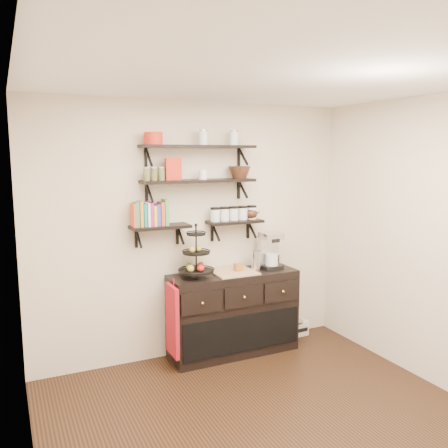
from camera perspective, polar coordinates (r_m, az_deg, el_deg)
floor at (r=4.07m, az=6.63°, el=-23.75°), size 3.50×3.50×0.00m
ceiling at (r=3.48m, az=7.43°, el=17.22°), size 3.50×3.50×0.02m
back_wall at (r=5.07m, az=-3.58°, el=-0.77°), size 3.50×0.02×2.70m
left_wall at (r=3.02m, az=-22.67°, el=-7.91°), size 0.02×3.50×2.70m
shelf_top at (r=4.88m, az=-3.10°, el=9.26°), size 1.20×0.27×0.23m
shelf_mid at (r=4.89m, az=-3.06°, el=5.16°), size 1.20×0.27×0.23m
shelf_low_left at (r=4.81m, az=-7.71°, el=-0.40°), size 0.60×0.25×0.23m
shelf_low_right at (r=5.12m, az=1.27°, el=0.22°), size 0.60×0.25×0.23m
cookbooks at (r=4.77m, az=-8.75°, el=1.15°), size 0.36×0.15×0.26m
glass_canisters at (r=5.11m, az=1.19°, el=1.18°), size 0.54×0.10×0.13m
sideboard at (r=5.23m, az=1.13°, el=-10.64°), size 1.40×0.50×0.92m
fruit_stand at (r=4.89m, az=-3.34°, el=-4.29°), size 0.36×0.36×0.54m
candle at (r=5.11m, az=1.73°, el=-5.21°), size 0.08×0.08×0.08m
coffee_maker at (r=5.29m, az=5.52°, el=-3.25°), size 0.22×0.21×0.40m
thermal_carafe at (r=5.18m, az=3.93°, el=-4.42°), size 0.11×0.11×0.22m
apron at (r=4.85m, az=-6.23°, el=-11.47°), size 0.04×0.31×0.72m
radio at (r=5.87m, az=8.46°, el=-12.26°), size 0.33×0.23×0.19m
recipe_box at (r=4.79m, az=-6.12°, el=6.58°), size 0.16×0.07×0.22m
walnut_bowl at (r=5.08m, az=1.88°, el=6.23°), size 0.24×0.24×0.13m
ramekins at (r=4.90m, az=-2.56°, el=5.94°), size 0.09×0.09×0.10m
teapot at (r=5.20m, az=3.26°, el=1.36°), size 0.21×0.17×0.14m
red_pot at (r=4.72m, az=-8.50°, el=10.15°), size 0.18×0.18×0.12m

